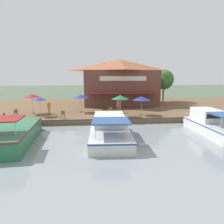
% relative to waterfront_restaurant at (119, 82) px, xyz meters
% --- Properties ---
extents(ground_plane, '(220.00, 220.00, 0.00)m').
position_rel_waterfront_restaurant_xyz_m(ground_plane, '(13.31, -2.89, -4.49)').
color(ground_plane, '#4C5B47').
extents(quay_deck, '(22.00, 56.00, 0.60)m').
position_rel_waterfront_restaurant_xyz_m(quay_deck, '(2.31, -2.89, -4.19)').
color(quay_deck, brown).
rests_on(quay_deck, ground).
extents(quay_edge_fender, '(0.20, 50.40, 0.10)m').
position_rel_waterfront_restaurant_xyz_m(quay_edge_fender, '(13.21, -2.89, -3.84)').
color(quay_edge_fender, '#2D2D33').
rests_on(quay_edge_fender, quay_deck).
extents(waterfront_restaurant, '(10.32, 12.61, 8.26)m').
position_rel_waterfront_restaurant_xyz_m(waterfront_restaurant, '(0.00, 0.00, 0.00)').
color(waterfront_restaurant, brown).
rests_on(waterfront_restaurant, quay_deck).
extents(patio_umbrella_back_row, '(2.18, 2.18, 2.57)m').
position_rel_waterfront_restaurant_xyz_m(patio_umbrella_back_row, '(8.38, -12.41, -1.58)').
color(patio_umbrella_back_row, '#B7B7B7').
rests_on(patio_umbrella_back_row, quay_deck).
extents(patio_umbrella_near_quay_edge, '(2.05, 2.05, 2.42)m').
position_rel_waterfront_restaurant_xyz_m(patio_umbrella_near_quay_edge, '(7.96, -6.29, -1.74)').
color(patio_umbrella_near_quay_edge, '#B7B7B7').
rests_on(patio_umbrella_near_quay_edge, quay_deck).
extents(patio_umbrella_far_corner, '(2.19, 2.19, 2.34)m').
position_rel_waterfront_restaurant_xyz_m(patio_umbrella_far_corner, '(10.73, 1.25, -1.83)').
color(patio_umbrella_far_corner, '#B7B7B7').
rests_on(patio_umbrella_far_corner, quay_deck).
extents(patio_umbrella_mid_patio_left, '(2.08, 2.08, 2.59)m').
position_rel_waterfront_restaurant_xyz_m(patio_umbrella_mid_patio_left, '(11.53, -1.53, -1.58)').
color(patio_umbrella_mid_patio_left, '#B7B7B7').
rests_on(patio_umbrella_mid_patio_left, quay_deck).
extents(patio_umbrella_by_entrance, '(1.70, 1.70, 2.28)m').
position_rel_waterfront_restaurant_xyz_m(patio_umbrella_by_entrance, '(10.24, -11.06, -1.82)').
color(patio_umbrella_by_entrance, '#B7B7B7').
rests_on(patio_umbrella_by_entrance, quay_deck).
extents(cafe_chair_beside_entrance, '(0.50, 0.50, 0.85)m').
position_rel_waterfront_restaurant_xyz_m(cafe_chair_beside_entrance, '(11.92, -8.20, -3.41)').
color(cafe_chair_beside_entrance, brown).
rests_on(cafe_chair_beside_entrance, quay_deck).
extents(cafe_chair_far_corner_seat, '(0.50, 0.50, 0.85)m').
position_rel_waterfront_restaurant_xyz_m(cafe_chair_far_corner_seat, '(10.27, -13.91, -3.41)').
color(cafe_chair_far_corner_seat, brown).
rests_on(cafe_chair_far_corner_seat, quay_deck).
extents(cafe_chair_back_row_seat, '(0.59, 0.59, 0.85)m').
position_rel_waterfront_restaurant_xyz_m(cafe_chair_back_row_seat, '(9.67, -2.54, -3.41)').
color(cafe_chair_back_row_seat, brown).
rests_on(cafe_chair_back_row_seat, quay_deck).
extents(person_near_entrance, '(0.45, 0.45, 1.58)m').
position_rel_waterfront_restaurant_xyz_m(person_near_entrance, '(8.93, -1.40, -2.91)').
color(person_near_entrance, '#337547').
rests_on(person_near_entrance, quay_deck).
extents(person_mid_patio, '(0.47, 0.47, 1.66)m').
position_rel_waterfront_restaurant_xyz_m(person_mid_patio, '(8.60, -10.35, -2.85)').
color(person_mid_patio, orange).
rests_on(person_mid_patio, quay_deck).
extents(motorboat_mid_row, '(7.97, 2.54, 2.18)m').
position_rel_waterfront_restaurant_xyz_m(motorboat_mid_row, '(17.28, 6.08, -3.63)').
color(motorboat_mid_row, silver).
rests_on(motorboat_mid_row, river_water).
extents(motorboat_nearest_quay, '(9.18, 3.88, 2.38)m').
position_rel_waterfront_restaurant_xyz_m(motorboat_nearest_quay, '(18.03, -11.34, -3.72)').
color(motorboat_nearest_quay, '#287047').
rests_on(motorboat_nearest_quay, river_water).
extents(motorboat_far_downstream, '(8.83, 3.59, 2.05)m').
position_rel_waterfront_restaurant_xyz_m(motorboat_far_downstream, '(17.85, -3.40, -3.70)').
color(motorboat_far_downstream, silver).
rests_on(motorboat_far_downstream, river_water).
extents(mooring_post, '(0.22, 0.22, 0.90)m').
position_rel_waterfront_restaurant_xyz_m(mooring_post, '(12.96, -14.12, -3.43)').
color(mooring_post, '#473323').
rests_on(mooring_post, quay_deck).
extents(tree_behind_restaurant, '(3.99, 3.80, 6.11)m').
position_rel_waterfront_restaurant_xyz_m(tree_behind_restaurant, '(-2.55, 8.83, 0.21)').
color(tree_behind_restaurant, brown).
rests_on(tree_behind_restaurant, quay_deck).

